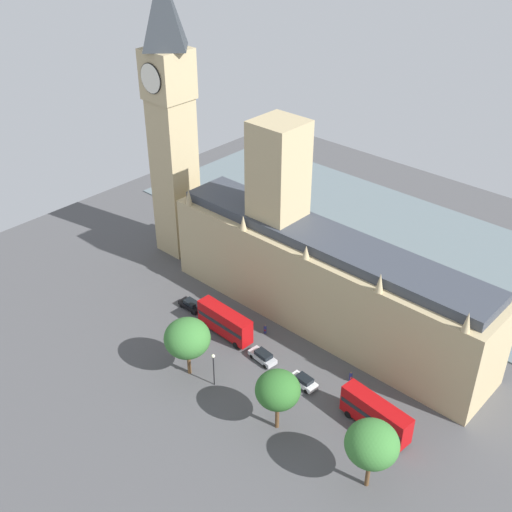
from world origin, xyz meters
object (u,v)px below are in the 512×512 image
clock_tower (171,115)px  plane_tree_trailing (187,338)px  car_silver_corner (263,356)px  pedestrian_under_trees (265,329)px  car_black_near_tower (191,305)px  street_lamp_slot_10 (213,364)px  pedestrian_far_end (351,377)px  car_white_opposite_hall (303,381)px  parliament_building (318,271)px  double_decker_bus_midblock (225,322)px  double_decker_bus_leading (376,414)px  plane_tree_kerbside (372,444)px  plane_tree_by_river_gate (278,390)px

clock_tower → plane_tree_trailing: size_ratio=5.53×
car_silver_corner → pedestrian_under_trees: car_silver_corner is taller
car_black_near_tower → street_lamp_slot_10: (10.37, 16.45, 3.19)m
pedestrian_far_end → car_white_opposite_hall: bearing=1.3°
parliament_building → pedestrian_far_end: (8.88, 13.57, -8.51)m
parliament_building → street_lamp_slot_10: (23.17, -0.82, -5.21)m
car_black_near_tower → double_decker_bus_midblock: bearing=-94.4°
double_decker_bus_leading → plane_tree_trailing: size_ratio=1.11×
double_decker_bus_midblock → street_lamp_slot_10: street_lamp_slot_10 is taller
clock_tower → street_lamp_slot_10: clock_tower is taller
car_white_opposite_hall → pedestrian_under_trees: 13.55m
plane_tree_trailing → pedestrian_far_end: bearing=128.3°
double_decker_bus_midblock → car_silver_corner: double_decker_bus_midblock is taller
car_white_opposite_hall → pedestrian_far_end: bearing=-34.6°
double_decker_bus_midblock → plane_tree_kerbside: bearing=76.8°
pedestrian_under_trees → plane_tree_trailing: size_ratio=0.17×
car_silver_corner → plane_tree_trailing: bearing=152.2°
parliament_building → clock_tower: size_ratio=1.09×
double_decker_bus_leading → plane_tree_trailing: bearing=115.3°
double_decker_bus_leading → car_silver_corner: bearing=95.8°
street_lamp_slot_10 → plane_tree_kerbside: bearing=90.7°
clock_tower → car_silver_corner: 46.26m
car_black_near_tower → pedestrian_under_trees: (-3.75, 13.90, -0.15)m
pedestrian_far_end → plane_tree_kerbside: bearing=81.8°
double_decker_bus_leading → pedestrian_under_trees: double_decker_bus_leading is taller
clock_tower → plane_tree_trailing: bearing=50.5°
pedestrian_far_end → pedestrian_under_trees: pedestrian_far_end is taller
clock_tower → plane_tree_by_river_gate: size_ratio=5.67×
pedestrian_far_end → plane_tree_trailing: (15.02, -19.00, 5.90)m
pedestrian_far_end → plane_tree_kerbside: (13.98, 12.32, 6.46)m
parliament_building → plane_tree_by_river_gate: parliament_building is taller
clock_tower → double_decker_bus_leading: bearing=75.7°
double_decker_bus_midblock → plane_tree_by_river_gate: (9.44, 19.37, 4.14)m
parliament_building → car_black_near_tower: (12.80, -17.27, -8.39)m
car_silver_corner → double_decker_bus_leading: (-0.04, 20.43, 1.74)m
parliament_building → plane_tree_by_river_gate: bearing=26.3°
pedestrian_far_end → plane_tree_by_river_gate: plane_tree_by_river_gate is taller
pedestrian_under_trees → street_lamp_slot_10: 14.74m
clock_tower → plane_tree_by_river_gate: bearing=63.3°
plane_tree_trailing → parliament_building: bearing=167.2°
plane_tree_kerbside → plane_tree_by_river_gate: plane_tree_kerbside is taller
car_black_near_tower → plane_tree_trailing: size_ratio=0.47×
car_white_opposite_hall → plane_tree_by_river_gate: size_ratio=0.48×
parliament_building → clock_tower: (0.24, -34.14, 18.24)m
car_silver_corner → pedestrian_under_trees: bearing=44.7°
car_white_opposite_hall → plane_tree_trailing: plane_tree_trailing is taller
car_black_near_tower → plane_tree_kerbside: plane_tree_kerbside is taller
pedestrian_under_trees → plane_tree_by_river_gate: size_ratio=0.18×
clock_tower → double_decker_bus_leading: size_ratio=4.98×
clock_tower → pedestrian_far_end: size_ratio=30.96×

